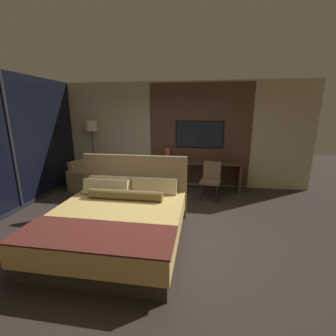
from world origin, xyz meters
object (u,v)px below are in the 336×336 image
Objects in this scene: bed at (118,221)px; desk at (198,169)px; desk_chair at (211,177)px; vase_short at (180,155)px; armchair_by_window at (87,180)px; floor_lamp at (92,131)px; vase_tall at (167,154)px; tv at (199,134)px.

desk is (1.21, 2.72, 0.20)m from bed.
vase_short is at bearing 150.70° from desk_chair.
desk_chair is 3.48× the size of vase_short.
floor_lamp is at bearing 15.17° from armchair_by_window.
desk_chair is at bearing -63.86° from desk.
bed is at bearing -115.20° from desk_chair.
vase_tall is at bearing 1.05° from floor_lamp.
vase_short reaches higher than armchair_by_window.
desk is at bearing -6.08° from vase_short.
armchair_by_window is at bearing 127.99° from bed.
armchair_by_window is at bearing -165.34° from tv.
bed is 3.37m from tv.
desk is 2.54× the size of armchair_by_window.
desk is 0.62m from vase_short.
tv reaches higher than vase_short.
vase_short is at bearing 75.79° from bed.
bed reaches higher than armchair_by_window.
vase_tall is (-0.84, -0.14, -0.52)m from tv.
tv is 4.98× the size of vase_short.
bed is 2.99m from desk.
tv is 1.31m from desk_chair.
vase_short is (0.70, 2.78, 0.56)m from bed.
vase_short is (2.41, 0.59, 0.62)m from armchair_by_window.
vase_tall is (0.37, 2.81, 0.59)m from bed.
desk is 2.45× the size of desk_chair.
floor_lamp is 2.20m from vase_tall.
desk_chair is (0.32, -0.88, -0.91)m from tv.
armchair_by_window is (-1.71, 2.19, -0.06)m from bed.
tv is at bearing 3.48° from floor_lamp.
vase_tall reaches higher than armchair_by_window.
armchair_by_window is (-2.92, -0.76, -1.17)m from tv.
desk_chair is 3.25m from armchair_by_window.
desk_chair reaches higher than desk.
vase_short is (2.45, 0.01, -0.62)m from floor_lamp.
vase_tall is at bearing 158.76° from desk_chair.
desk is 0.93m from vase_tall.
floor_lamp is (-3.28, 0.70, 0.98)m from desk_chair.
floor_lamp is 5.78× the size of vase_tall.
desk is 6.99× the size of vase_tall.
bed is at bearing -130.90° from armchair_by_window.
vase_short is at bearing -5.37° from vase_tall.
tv is 1.00m from vase_tall.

